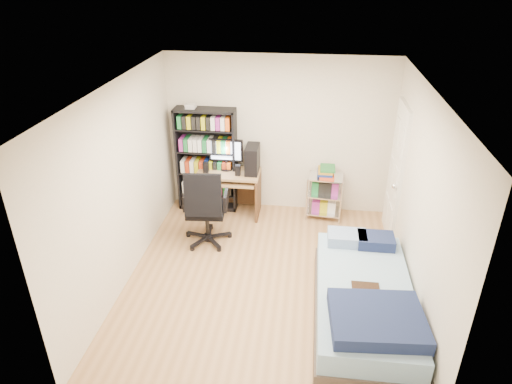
# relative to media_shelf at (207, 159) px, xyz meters

# --- Properties ---
(room) EXTENTS (3.58, 4.08, 2.58)m
(room) POSITION_rel_media_shelf_xyz_m (1.13, -1.84, 0.38)
(room) COLOR tan
(room) RESTS_ON ground
(media_shelf) EXTENTS (0.95, 0.32, 1.75)m
(media_shelf) POSITION_rel_media_shelf_xyz_m (0.00, 0.00, 0.00)
(media_shelf) COLOR black
(media_shelf) RESTS_ON room
(computer_desk) EXTENTS (0.98, 0.57, 1.23)m
(computer_desk) POSITION_rel_media_shelf_xyz_m (0.48, -0.13, -0.20)
(computer_desk) COLOR #A68055
(computer_desk) RESTS_ON room
(office_chair) EXTENTS (0.76, 0.76, 1.18)m
(office_chair) POSITION_rel_media_shelf_xyz_m (0.21, -1.07, -0.49)
(office_chair) COLOR black
(office_chair) RESTS_ON room
(wire_cart) EXTENTS (0.58, 0.44, 0.88)m
(wire_cart) POSITION_rel_media_shelf_xyz_m (1.90, -0.11, -0.29)
(wire_cart) COLOR silver
(wire_cart) RESTS_ON room
(bed) EXTENTS (1.08, 2.16, 0.62)m
(bed) POSITION_rel_media_shelf_xyz_m (2.32, -2.45, -0.59)
(bed) COLOR #50443C
(bed) RESTS_ON room
(door) EXTENTS (0.12, 0.80, 2.00)m
(door) POSITION_rel_media_shelf_xyz_m (2.85, -0.49, 0.13)
(door) COLOR white
(door) RESTS_ON room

